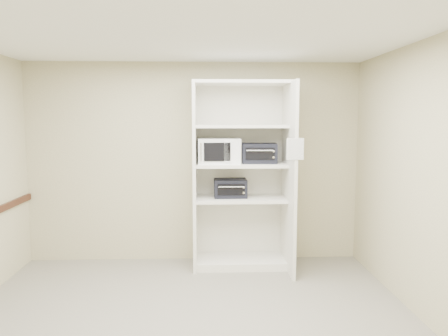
{
  "coord_description": "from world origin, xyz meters",
  "views": [
    {
      "loc": [
        0.19,
        -3.94,
        1.94
      ],
      "look_at": [
        0.39,
        1.38,
        1.34
      ],
      "focal_mm": 35.0,
      "sensor_mm": 36.0,
      "label": 1
    }
  ],
  "objects_px": {
    "shelving_unit": "(244,181)",
    "toaster_oven_upper": "(259,153)",
    "microwave": "(219,151)",
    "toaster_oven_lower": "(230,188)"
  },
  "relations": [
    {
      "from": "shelving_unit",
      "to": "toaster_oven_lower",
      "type": "bearing_deg",
      "value": 172.1
    },
    {
      "from": "microwave",
      "to": "toaster_oven_lower",
      "type": "xyz_separation_m",
      "value": [
        0.15,
        0.01,
        -0.49
      ]
    },
    {
      "from": "shelving_unit",
      "to": "toaster_oven_lower",
      "type": "height_order",
      "value": "shelving_unit"
    },
    {
      "from": "shelving_unit",
      "to": "toaster_oven_upper",
      "type": "height_order",
      "value": "shelving_unit"
    },
    {
      "from": "shelving_unit",
      "to": "microwave",
      "type": "bearing_deg",
      "value": 177.92
    },
    {
      "from": "microwave",
      "to": "shelving_unit",
      "type": "bearing_deg",
      "value": -4.83
    },
    {
      "from": "microwave",
      "to": "toaster_oven_upper",
      "type": "bearing_deg",
      "value": -2.14
    },
    {
      "from": "toaster_oven_upper",
      "to": "toaster_oven_lower",
      "type": "relative_size",
      "value": 1.05
    },
    {
      "from": "microwave",
      "to": "toaster_oven_upper",
      "type": "distance_m",
      "value": 0.53
    },
    {
      "from": "toaster_oven_lower",
      "to": "microwave",
      "type": "bearing_deg",
      "value": -175.87
    }
  ]
}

